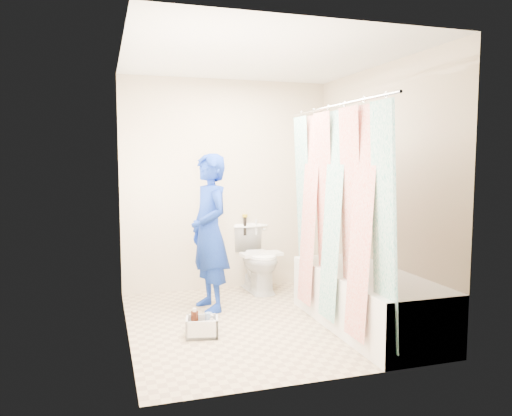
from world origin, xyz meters
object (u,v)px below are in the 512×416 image
object	(u,v)px
toilet	(257,258)
plumber	(210,232)
bathtub	(367,298)
cleaning_caddy	(203,328)

from	to	relation	value
toilet	plumber	size ratio (longest dim) A/B	0.48
toilet	bathtub	bearing A→B (deg)	-73.46
bathtub	cleaning_caddy	distance (m)	1.47
toilet	plumber	distance (m)	0.96
toilet	cleaning_caddy	distance (m)	1.60
toilet	cleaning_caddy	size ratio (longest dim) A/B	2.43
bathtub	plumber	world-z (taller)	plumber
bathtub	cleaning_caddy	bearing A→B (deg)	171.66
bathtub	cleaning_caddy	xyz separation A→B (m)	(-1.44, 0.21, -0.19)
toilet	cleaning_caddy	xyz separation A→B (m)	(-0.89, -1.29, -0.30)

